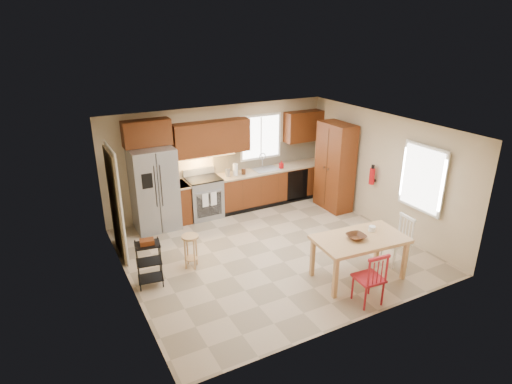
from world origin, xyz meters
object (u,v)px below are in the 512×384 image
object	(u,v)px
dining_table	(358,258)
utility_cart	(149,264)
chair_red	(369,277)
range_stove	(204,198)
chair_white	(397,241)
table_jar	(372,230)
table_bowl	(356,239)
refrigerator	(154,189)
soap_bottle	(281,164)
fire_extinguisher	(372,176)
bar_stool	(191,251)
pantry	(335,167)

from	to	relation	value
dining_table	utility_cart	xyz separation A→B (m)	(-3.32, 1.48, 0.03)
dining_table	chair_red	size ratio (longest dim) A/B	1.70
range_stove	chair_white	distance (m)	4.37
dining_table	table_jar	world-z (taller)	table_jar
range_stove	chair_white	world-z (taller)	chair_white
utility_cart	table_bowl	bearing A→B (deg)	-15.65
refrigerator	utility_cart	distance (m)	2.35
refrigerator	soap_bottle	world-z (taller)	refrigerator
refrigerator	fire_extinguisher	distance (m)	4.76
refrigerator	bar_stool	world-z (taller)	refrigerator
soap_bottle	dining_table	distance (m)	3.73
soap_bottle	chair_red	world-z (taller)	soap_bottle
soap_bottle	table_bowl	size ratio (longest dim) A/B	0.59
soap_bottle	chair_white	size ratio (longest dim) A/B	0.21
soap_bottle	table_bowl	xyz separation A→B (m)	(-0.70, -3.63, -0.21)
pantry	table_jar	size ratio (longest dim) A/B	15.28
range_stove	soap_bottle	size ratio (longest dim) A/B	4.82
chair_white	range_stove	bearing A→B (deg)	37.74
range_stove	chair_red	bearing A→B (deg)	-76.08
range_stove	utility_cart	xyz separation A→B (m)	(-1.88, -2.24, -0.04)
chair_red	chair_white	size ratio (longest dim) A/B	1.00
dining_table	chair_white	bearing A→B (deg)	7.74
refrigerator	table_bowl	distance (m)	4.42
fire_extinguisher	utility_cart	world-z (taller)	fire_extinguisher
refrigerator	fire_extinguisher	xyz separation A→B (m)	(4.33, -1.98, 0.19)
bar_stool	chair_white	bearing A→B (deg)	-12.93
soap_bottle	bar_stool	distance (m)	3.70
pantry	table_jar	world-z (taller)	pantry
refrigerator	utility_cart	bearing A→B (deg)	-108.60
fire_extinguisher	table_jar	bearing A→B (deg)	-131.51
fire_extinguisher	utility_cart	size ratio (longest dim) A/B	0.43
chair_white	utility_cart	xyz separation A→B (m)	(-4.27, 1.43, -0.05)
pantry	table_jar	bearing A→B (deg)	-114.52
soap_bottle	pantry	size ratio (longest dim) A/B	0.09
chair_white	table_bowl	world-z (taller)	chair_white
chair_red	bar_stool	distance (m)	3.19
chair_white	table_jar	xyz separation A→B (m)	(-0.60, 0.05, 0.35)
dining_table	table_jar	size ratio (longest dim) A/B	11.53
chair_red	range_stove	bearing A→B (deg)	108.65
dining_table	chair_red	world-z (taller)	chair_red
table_bowl	table_jar	xyz separation A→B (m)	(0.45, 0.10, 0.03)
fire_extinguisher	chair_red	xyz separation A→B (m)	(-2.10, -2.33, -0.63)
chair_red	chair_white	world-z (taller)	same
range_stove	table_jar	world-z (taller)	range_stove
bar_stool	chair_red	bearing A→B (deg)	-34.96
table_bowl	soap_bottle	bearing A→B (deg)	79.14
fire_extinguisher	chair_white	distance (m)	1.92
fire_extinguisher	dining_table	distance (m)	2.53
chair_white	pantry	bearing A→B (deg)	-7.84
chair_red	pantry	bearing A→B (deg)	65.43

